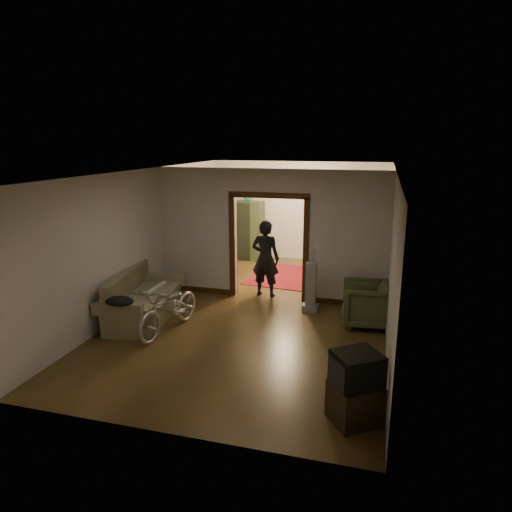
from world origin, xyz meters
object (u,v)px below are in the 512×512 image
at_px(locker, 248,231).
at_px(bicycle, 169,308).
at_px(desk, 337,255).
at_px(person, 265,259).
at_px(armchair, 367,304).
at_px(sofa, 144,296).

bearing_deg(locker, bicycle, -82.95).
xyz_separation_m(locker, desk, (2.57, -0.22, -0.48)).
distance_m(locker, desk, 2.63).
relative_size(person, locker, 1.01).
bearing_deg(desk, armchair, -88.99).
distance_m(bicycle, desk, 5.70).
bearing_deg(bicycle, sofa, 158.73).
bearing_deg(locker, person, -60.98).
bearing_deg(desk, locker, 162.35).
bearing_deg(armchair, desk, -171.68).
xyz_separation_m(sofa, person, (1.92, 1.93, 0.40)).
height_order(armchair, locker, locker).
relative_size(sofa, locker, 1.18).
distance_m(bicycle, locker, 5.37).
bearing_deg(desk, bicycle, -128.36).
height_order(sofa, bicycle, sofa).
xyz_separation_m(armchair, desk, (-0.94, 3.86, -0.05)).
bearing_deg(person, bicycle, 67.62).
relative_size(bicycle, locker, 1.01).
relative_size(sofa, bicycle, 1.17).
relative_size(armchair, desk, 0.93).
height_order(bicycle, armchair, bicycle).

